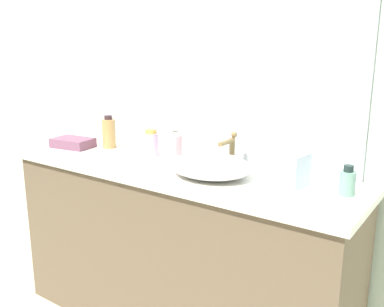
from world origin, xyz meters
The scene contains 11 objects.
bathroom_wall_rear centered at (0.00, 0.73, 1.30)m, with size 6.00×0.06×2.60m, color silver.
vanity_counter centered at (0.07, 0.44, 0.42)m, with size 1.71×0.51×0.83m.
wall_mirror_panel centered at (0.07, 0.69, 1.46)m, with size 1.52×0.01×1.25m, color #B2BCC6.
sink_basin centered at (0.28, 0.40, 0.88)m, with size 0.36×0.30×0.09m, color white.
faucet centered at (0.28, 0.56, 0.93)m, with size 0.03×0.14×0.16m.
soap_dispenser centered at (-0.02, 0.55, 0.91)m, with size 0.07×0.07×0.18m.
lotion_bottle centered at (-0.15, 0.53, 0.90)m, with size 0.07×0.07×0.13m.
perfume_bottle centered at (0.82, 0.49, 0.88)m, with size 0.06×0.06×0.11m.
spray_can centered at (-0.45, 0.53, 0.91)m, with size 0.07×0.07×0.17m.
tissue_box centered at (0.60, 0.48, 0.91)m, with size 0.14×0.14×0.17m.
folded_hand_towel centered at (-0.62, 0.42, 0.86)m, with size 0.21×0.14×0.05m, color #73475D.
Camera 1 is at (1.22, -1.07, 1.37)m, focal length 40.33 mm.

